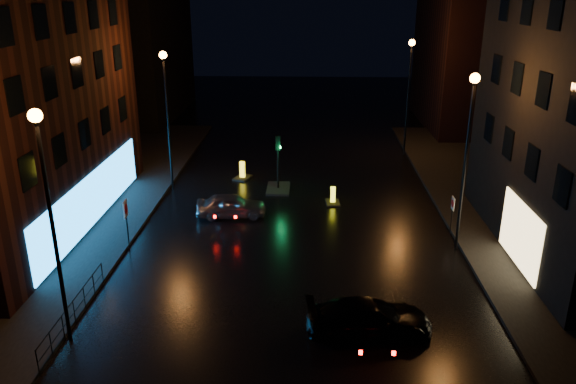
% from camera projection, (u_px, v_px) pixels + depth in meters
% --- Properties ---
extents(ground, '(120.00, 120.00, 0.00)m').
position_uv_depth(ground, '(290.00, 313.00, 21.69)').
color(ground, black).
rests_on(ground, ground).
extents(pavement_left, '(12.00, 44.00, 0.15)m').
position_uv_depth(pavement_left, '(31.00, 224.00, 29.65)').
color(pavement_left, black).
rests_on(pavement_left, ground).
extents(pavement_right, '(12.00, 44.00, 0.15)m').
position_uv_depth(pavement_right, '(568.00, 232.00, 28.68)').
color(pavement_right, black).
rests_on(pavement_right, ground).
extents(building_far_left, '(8.00, 16.00, 14.00)m').
position_uv_depth(building_far_left, '(132.00, 41.00, 52.64)').
color(building_far_left, black).
rests_on(building_far_left, ground).
extents(building_far_right, '(8.00, 14.00, 12.00)m').
position_uv_depth(building_far_right, '(473.00, 57.00, 49.09)').
color(building_far_right, black).
rests_on(building_far_right, ground).
extents(street_lamp_lnear, '(0.44, 0.44, 8.37)m').
position_uv_depth(street_lamp_lnear, '(48.00, 194.00, 18.16)').
color(street_lamp_lnear, black).
rests_on(street_lamp_lnear, ground).
extents(street_lamp_lfar, '(0.44, 0.44, 8.37)m').
position_uv_depth(street_lamp_lfar, '(166.00, 100.00, 33.16)').
color(street_lamp_lfar, black).
rests_on(street_lamp_lfar, ground).
extents(street_lamp_rnear, '(0.44, 0.44, 8.37)m').
position_uv_depth(street_lamp_rnear, '(468.00, 136.00, 25.12)').
color(street_lamp_rnear, black).
rests_on(street_lamp_rnear, ground).
extents(street_lamp_rfar, '(0.44, 0.44, 8.37)m').
position_uv_depth(street_lamp_rfar, '(409.00, 80.00, 40.12)').
color(street_lamp_rfar, black).
rests_on(street_lamp_rfar, ground).
extents(traffic_signal, '(1.40, 2.40, 3.45)m').
position_uv_depth(traffic_signal, '(278.00, 182.00, 34.68)').
color(traffic_signal, black).
rests_on(traffic_signal, ground).
extents(guard_railing, '(0.05, 6.04, 1.00)m').
position_uv_depth(guard_railing, '(73.00, 307.00, 20.78)').
color(guard_railing, black).
rests_on(guard_railing, ground).
extents(silver_hatchback, '(3.89, 1.85, 1.28)m').
position_uv_depth(silver_hatchback, '(231.00, 205.00, 30.59)').
color(silver_hatchback, '#A8ABB0').
rests_on(silver_hatchback, ground).
extents(dark_sedan, '(4.70, 2.33, 1.31)m').
position_uv_depth(dark_sedan, '(369.00, 318.00, 20.20)').
color(dark_sedan, black).
rests_on(dark_sedan, ground).
extents(bollard_near, '(0.86, 1.22, 1.02)m').
position_uv_depth(bollard_near, '(333.00, 200.00, 32.55)').
color(bollard_near, black).
rests_on(bollard_near, ground).
extents(bollard_far, '(1.28, 1.55, 1.17)m').
position_uv_depth(bollard_far, '(242.00, 175.00, 36.73)').
color(bollard_far, black).
rests_on(bollard_far, ground).
extents(road_sign_left, '(0.11, 0.61, 2.49)m').
position_uv_depth(road_sign_left, '(126.00, 213.00, 26.33)').
color(road_sign_left, black).
rests_on(road_sign_left, ground).
extents(road_sign_right, '(0.06, 0.49, 2.03)m').
position_uv_depth(road_sign_right, '(453.00, 207.00, 28.05)').
color(road_sign_right, black).
rests_on(road_sign_right, ground).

